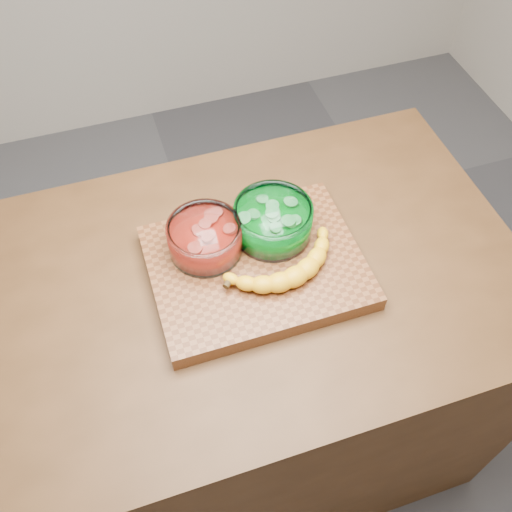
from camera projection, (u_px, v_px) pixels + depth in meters
name	position (u px, v px, depth m)	size (l,w,h in m)	color
ground	(256.00, 424.00, 1.97)	(3.50, 3.50, 0.00)	#4E4E52
counter	(256.00, 365.00, 1.61)	(1.20, 0.80, 0.90)	#4A2D16
cutting_board	(256.00, 267.00, 1.23)	(0.45, 0.35, 0.04)	brown
bowl_red	(205.00, 238.00, 1.21)	(0.16, 0.16, 0.07)	white
bowl_green	(273.00, 221.00, 1.24)	(0.17, 0.17, 0.08)	white
banana	(281.00, 263.00, 1.19)	(0.29, 0.16, 0.04)	gold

